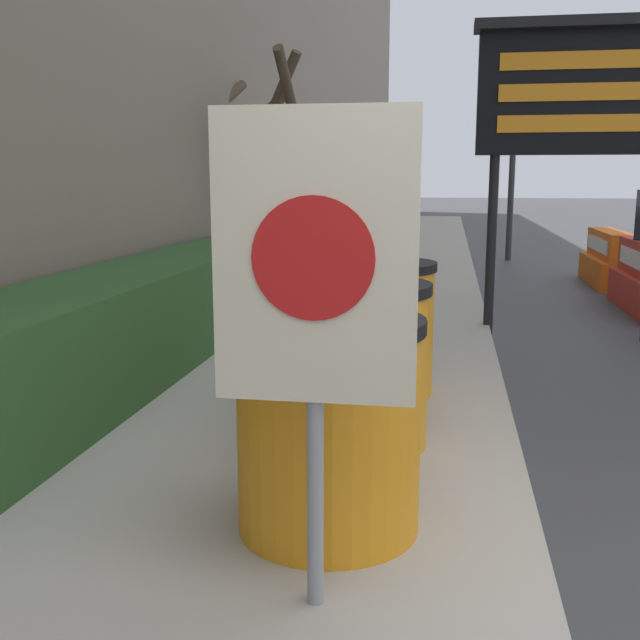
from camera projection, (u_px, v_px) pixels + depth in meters
sidewalk_left at (93, 602)px, 2.86m from camera, size 3.50×56.00×0.13m
hedge_strip at (147, 315)px, 6.21m from camera, size 0.90×6.53×0.82m
bare_tree at (254, 172)px, 9.85m from camera, size 1.68×1.72×3.15m
barrel_drum_foreground at (328, 424)px, 3.26m from camera, size 0.83×0.83×0.95m
barrel_drum_middle at (358, 364)px, 4.30m from camera, size 0.83×0.83×0.95m
barrel_drum_back at (377, 327)px, 5.35m from camera, size 0.83×0.83×0.95m
warning_sign at (314, 284)px, 2.51m from camera, size 0.70×0.08×1.77m
message_board at (580, 95)px, 7.34m from camera, size 2.10×0.36×3.16m
jersey_barrier_orange_far at (608, 261)px, 11.68m from camera, size 0.57×1.90×0.84m
traffic_light_near_curb at (516, 92)px, 14.53m from camera, size 0.28×0.44×4.57m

